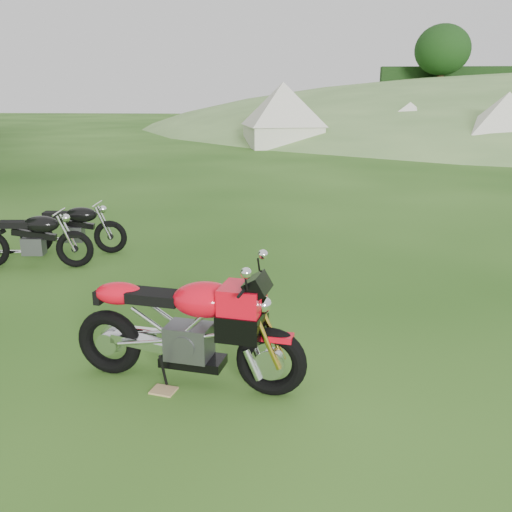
# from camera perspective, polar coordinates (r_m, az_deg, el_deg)

# --- Properties ---
(ground) EXTENTS (120.00, 120.00, 0.00)m
(ground) POSITION_cam_1_polar(r_m,az_deg,el_deg) (6.75, 1.66, -6.54)
(ground) COLOR #19410E
(ground) RESTS_ON ground
(sport_motorcycle) EXTENTS (2.17, 0.89, 1.26)m
(sport_motorcycle) POSITION_cam_1_polar(r_m,az_deg,el_deg) (5.20, -6.99, -6.32)
(sport_motorcycle) COLOR red
(sport_motorcycle) RESTS_ON ground
(plywood_board) EXTENTS (0.25, 0.22, 0.02)m
(plywood_board) POSITION_cam_1_polar(r_m,az_deg,el_deg) (5.35, -9.23, -13.13)
(plywood_board) COLOR tan
(plywood_board) RESTS_ON ground
(vintage_moto_b) EXTENTS (1.82, 0.56, 0.94)m
(vintage_moto_b) POSITION_cam_1_polar(r_m,az_deg,el_deg) (9.26, -21.54, 1.72)
(vintage_moto_b) COLOR black
(vintage_moto_b) RESTS_ON ground
(vintage_moto_c) EXTENTS (1.74, 0.50, 0.91)m
(vintage_moto_c) POSITION_cam_1_polar(r_m,az_deg,el_deg) (9.87, -17.87, 2.83)
(vintage_moto_c) COLOR black
(vintage_moto_c) RESTS_ON ground
(tent_left) EXTENTS (4.00, 4.00, 2.84)m
(tent_left) POSITION_cam_1_polar(r_m,az_deg,el_deg) (27.71, 2.70, 13.79)
(tent_left) COLOR silver
(tent_left) RESTS_ON ground
(tent_mid) EXTENTS (3.40, 3.40, 2.27)m
(tent_mid) POSITION_cam_1_polar(r_m,az_deg,el_deg) (28.99, 15.07, 12.81)
(tent_mid) COLOR white
(tent_mid) RESTS_ON ground
(tent_right) EXTENTS (3.29, 3.29, 2.58)m
(tent_right) POSITION_cam_1_polar(r_m,az_deg,el_deg) (26.22, 23.72, 12.05)
(tent_right) COLOR silver
(tent_right) RESTS_ON ground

